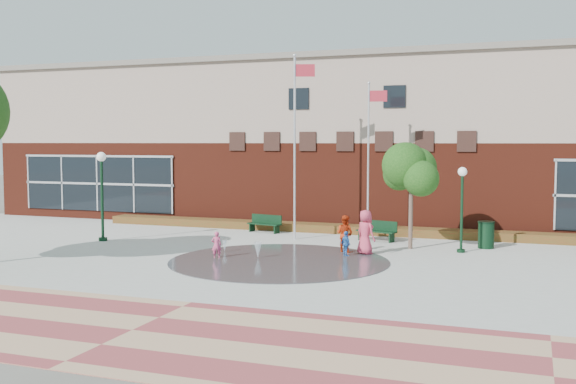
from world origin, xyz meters
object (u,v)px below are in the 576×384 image
(flagpole_right, at_px, (369,152))
(trash_can, at_px, (486,235))
(flagpole_left, at_px, (296,137))
(bench_left, at_px, (264,227))
(child_splash, at_px, (217,245))

(flagpole_right, relative_size, trash_can, 6.26)
(flagpole_right, bearing_deg, trash_can, -24.28)
(flagpole_left, bearing_deg, trash_can, -17.42)
(bench_left, distance_m, child_splash, 7.68)
(bench_left, relative_size, child_splash, 1.73)
(bench_left, height_order, child_splash, child_splash)
(flagpole_left, height_order, child_splash, flagpole_left)
(flagpole_left, distance_m, flagpole_right, 3.49)
(flagpole_left, xyz_separation_m, trash_can, (8.54, 0.27, -4.19))
(bench_left, relative_size, trash_can, 1.59)
(child_splash, bearing_deg, bench_left, -107.62)
(flagpole_right, xyz_separation_m, bench_left, (-5.45, 0.46, -3.81))
(bench_left, distance_m, trash_can, 10.90)
(flagpole_left, distance_m, bench_left, 5.30)
(flagpole_right, bearing_deg, child_splash, -135.67)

